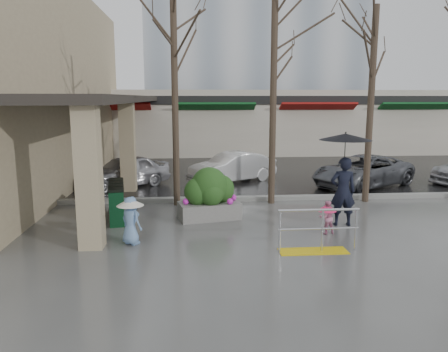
{
  "coord_description": "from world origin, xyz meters",
  "views": [
    {
      "loc": [
        -1.53,
        -10.73,
        3.54
      ],
      "look_at": [
        -0.56,
        1.7,
        1.3
      ],
      "focal_mm": 35.0,
      "sensor_mm": 36.0,
      "label": 1
    }
  ],
  "objects": [
    {
      "name": "ground",
      "position": [
        0.0,
        0.0,
        0.0
      ],
      "size": [
        120.0,
        120.0,
        0.0
      ],
      "primitive_type": "plane",
      "color": "#51514F",
      "rests_on": "ground"
    },
    {
      "name": "car_c",
      "position": [
        5.4,
        6.11,
        0.63
      ],
      "size": [
        4.96,
        4.12,
        1.26
      ],
      "primitive_type": "imported",
      "rotation": [
        0.0,
        0.0,
        -1.03
      ],
      "color": "slate",
      "rests_on": "ground"
    },
    {
      "name": "car_a",
      "position": [
        -4.2,
        6.77,
        0.63
      ],
      "size": [
        3.89,
        3.32,
        1.26
      ],
      "primitive_type": "imported",
      "rotation": [
        0.0,
        0.0,
        -0.97
      ],
      "color": "#BBBABF",
      "rests_on": "ground"
    },
    {
      "name": "child_pink",
      "position": [
        2.02,
        0.12,
        0.51
      ],
      "size": [
        0.49,
        0.49,
        0.89
      ],
      "rotation": [
        0.0,
        0.0,
        3.33
      ],
      "color": "pink",
      "rests_on": "ground"
    },
    {
      "name": "street_asphalt",
      "position": [
        0.0,
        22.0,
        0.01
      ],
      "size": [
        120.0,
        36.0,
        0.01
      ],
      "primitive_type": "cube",
      "color": "black",
      "rests_on": "ground"
    },
    {
      "name": "pillar_front",
      "position": [
        -3.9,
        -0.5,
        1.75
      ],
      "size": [
        0.55,
        0.55,
        3.5
      ],
      "primitive_type": "cube",
      "color": "tan",
      "rests_on": "ground"
    },
    {
      "name": "tree_west",
      "position": [
        -2.0,
        3.6,
        5.08
      ],
      "size": [
        3.2,
        3.2,
        6.8
      ],
      "color": "#382B21",
      "rests_on": "ground"
    },
    {
      "name": "storefront_row",
      "position": [
        2.0,
        17.97,
        2.01
      ],
      "size": [
        34.0,
        6.74,
        4.0
      ],
      "color": "beige",
      "rests_on": "ground"
    },
    {
      "name": "pillar_back",
      "position": [
        -3.9,
        6.0,
        1.75
      ],
      "size": [
        0.55,
        0.55,
        3.5
      ],
      "primitive_type": "cube",
      "color": "tan",
      "rests_on": "ground"
    },
    {
      "name": "woman",
      "position": [
        2.7,
        0.86,
        1.53
      ],
      "size": [
        1.44,
        1.44,
        2.63
      ],
      "rotation": [
        0.0,
        0.0,
        3.07
      ],
      "color": "black",
      "rests_on": "ground"
    },
    {
      "name": "tree_mideast",
      "position": [
        4.5,
        3.6,
        4.86
      ],
      "size": [
        3.2,
        3.2,
        6.5
      ],
      "color": "#382B21",
      "rests_on": "ground"
    },
    {
      "name": "car_b",
      "position": [
        0.25,
        7.51,
        0.63
      ],
      "size": [
        3.99,
        3.04,
        1.26
      ],
      "primitive_type": "imported",
      "rotation": [
        0.0,
        0.0,
        -1.06
      ],
      "color": "white",
      "rests_on": "ground"
    },
    {
      "name": "news_boxes",
      "position": [
        -3.72,
        2.0,
        0.54
      ],
      "size": [
        0.72,
        1.96,
        1.07
      ],
      "rotation": [
        0.0,
        0.0,
        0.16
      ],
      "color": "#0E3D1F",
      "rests_on": "ground"
    },
    {
      "name": "curb",
      "position": [
        0.0,
        4.0,
        0.07
      ],
      "size": [
        120.0,
        0.3,
        0.15
      ],
      "primitive_type": "cube",
      "color": "gray",
      "rests_on": "ground"
    },
    {
      "name": "handrail",
      "position": [
        1.36,
        -1.2,
        0.38
      ],
      "size": [
        1.9,
        0.5,
        1.03
      ],
      "color": "yellow",
      "rests_on": "ground"
    },
    {
      "name": "tree_midwest",
      "position": [
        1.2,
        3.6,
        5.23
      ],
      "size": [
        3.2,
        3.2,
        7.0
      ],
      "color": "#382B21",
      "rests_on": "ground"
    },
    {
      "name": "near_building",
      "position": [
        -9.0,
        8.0,
        4.0
      ],
      "size": [
        6.0,
        18.0,
        8.0
      ],
      "primitive_type": "cube",
      "color": "tan",
      "rests_on": "ground"
    },
    {
      "name": "planter",
      "position": [
        -0.98,
        1.82,
        0.74
      ],
      "size": [
        1.92,
        1.25,
        1.55
      ],
      "rotation": [
        0.0,
        0.0,
        0.22
      ],
      "color": "slate",
      "rests_on": "ground"
    },
    {
      "name": "child_blue",
      "position": [
        -3.0,
        -0.33,
        0.7
      ],
      "size": [
        0.69,
        0.66,
        1.19
      ],
      "rotation": [
        0.0,
        0.0,
        2.45
      ],
      "color": "#7299CB",
      "rests_on": "ground"
    },
    {
      "name": "canopy_slab",
      "position": [
        -4.8,
        8.0,
        3.62
      ],
      "size": [
        2.8,
        18.0,
        0.25
      ],
      "primitive_type": "cube",
      "color": "#2D2823",
      "rests_on": "pillar_front"
    }
  ]
}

